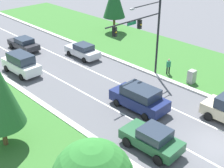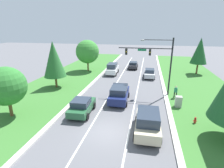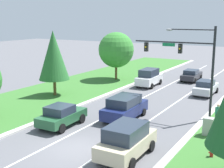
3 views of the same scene
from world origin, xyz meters
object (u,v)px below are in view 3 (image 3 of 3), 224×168
Objects in this scene: utility_cabinet at (208,127)px; oak_near_left_tree at (116,50)px; conifer_mid_left_tree at (54,55)px; traffic_signal_mast at (189,57)px; champagne_suv at (126,140)px; fire_hydrant at (212,152)px; charcoal_sedan at (191,75)px; pedestrian at (218,113)px; white_suv at (149,77)px; navy_suv at (125,107)px; forest_sedan at (61,116)px; silver_sedan at (206,87)px.

oak_near_left_tree is (-15.91, 14.68, 3.36)m from utility_cabinet.
oak_near_left_tree is 11.17m from conifer_mid_left_tree.
champagne_suv is at bearing -93.82° from traffic_signal_mast.
charcoal_sedan is at bearing 109.37° from fire_hydrant.
oak_near_left_tree is (-16.96, 18.13, 3.69)m from fire_hydrant.
conifer_mid_left_tree reaches higher than utility_cabinet.
conifer_mid_left_tree is (-17.18, 0.83, 3.42)m from pedestrian.
white_suv is 14.81m from pedestrian.
oak_near_left_tree is (-8.98, 14.24, 3.05)m from navy_suv.
navy_suv reaches higher than pedestrian.
forest_sedan is 10.89m from utility_cabinet.
navy_suv is 6.95m from utility_cabinet.
forest_sedan reaches higher than fire_hydrant.
silver_sedan is 7.67m from charcoal_sedan.
fire_hydrant is at bearing -73.02° from utility_cabinet.
white_suv is (-7.16, 0.98, 0.27)m from silver_sedan.
utility_cabinet is 0.21× the size of oak_near_left_tree.
traffic_signal_mast is 1.69× the size of silver_sedan.
fire_hydrant is 0.11× the size of oak_near_left_tree.
fire_hydrant is at bearing -57.41° from white_suv.
utility_cabinet is 21.91m from oak_near_left_tree.
utility_cabinet is at bearing 59.19° from champagne_suv.
oak_near_left_tree is at bearing 169.29° from silver_sedan.
white_suv is 16.89m from forest_sedan.
forest_sedan is at bearing -178.98° from fire_hydrant.
champagne_suv is 7.23m from forest_sedan.
silver_sedan is 17.39m from forest_sedan.
utility_cabinet is at bearing -42.70° from oak_near_left_tree.
pedestrian reaches higher than silver_sedan.
champagne_suv is at bearing -71.80° from white_suv.
navy_suv is at bearing -107.15° from silver_sedan.
navy_suv is 1.16× the size of forest_sedan.
traffic_signal_mast is at bearing 42.23° from forest_sedan.
conifer_mid_left_tree is at bearing -126.75° from white_suv.
conifer_mid_left_tree is at bearing 144.48° from champagne_suv.
traffic_signal_mast is 16.44m from charcoal_sedan.
white_suv reaches higher than pedestrian.
charcoal_sedan is at bearing 56.50° from white_suv.
navy_suv is 12.39m from silver_sedan.
pedestrian is 6.31m from fire_hydrant.
forest_sedan is 19.44m from oak_near_left_tree.
conifer_mid_left_tree reaches higher than oak_near_left_tree.
champagne_suv reaches higher than navy_suv.
navy_suv is 7.06× the size of fire_hydrant.
forest_sedan is at bearing -160.45° from utility_cabinet.
fire_hydrant is at bearing -21.11° from conifer_mid_left_tree.
white_suv is at bearing -14.65° from oak_near_left_tree.
forest_sedan is at bearing 160.83° from champagne_suv.
pedestrian is (6.89, -16.29, 0.16)m from charcoal_sedan.
forest_sedan reaches higher than charcoal_sedan.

